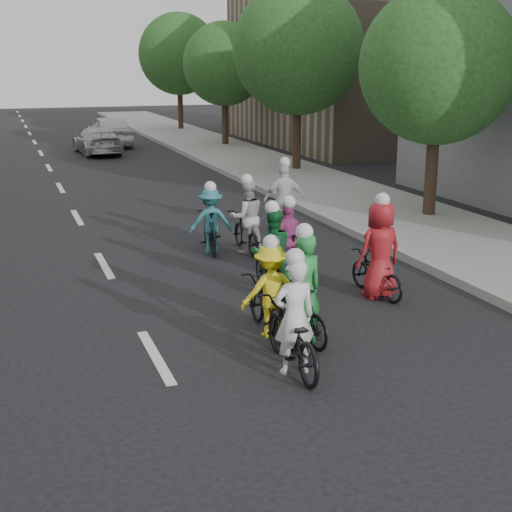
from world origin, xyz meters
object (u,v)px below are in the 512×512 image
follow_car_trail (109,131)px  cyclist_5 (302,302)px  cyclist_6 (246,225)px  cyclist_4 (378,260)px  cyclist_7 (210,225)px  cyclist_2 (270,299)px  cyclist_1 (271,260)px  cyclist_0 (292,331)px  follow_car_lead (97,141)px  cyclist_3 (287,247)px  cyclist_8 (283,208)px

follow_car_trail → cyclist_5: bearing=84.6°
follow_car_trail → cyclist_6: bearing=86.5°
cyclist_5 → follow_car_trail: (1.29, 27.09, 0.12)m
cyclist_4 → cyclist_7: (-1.94, 3.92, -0.06)m
cyclist_2 → cyclist_1: bearing=-112.2°
cyclist_2 → follow_car_trail: size_ratio=0.37×
cyclist_1 → cyclist_2: cyclist_1 is taller
cyclist_0 → cyclist_5: bearing=-118.9°
cyclist_5 → follow_car_lead: bearing=-99.6°
cyclist_1 → follow_car_trail: (0.90, 24.83, 0.11)m
cyclist_5 → cyclist_7: cyclist_5 is taller
cyclist_3 → cyclist_8: (1.26, 3.31, 0.07)m
cyclist_2 → cyclist_4: size_ratio=0.88×
cyclist_0 → cyclist_1: 3.28m
cyclist_4 → cyclist_1: bearing=-28.6°
follow_car_trail → follow_car_lead: bearing=69.5°
cyclist_4 → follow_car_trail: 25.58m
cyclist_0 → cyclist_5: 1.03m
cyclist_7 → follow_car_lead: bearing=-82.7°
cyclist_3 → cyclist_5: 3.36m
cyclist_3 → cyclist_2: bearing=50.7°
cyclist_4 → cyclist_5: bearing=29.8°
cyclist_1 → follow_car_trail: 24.84m
cyclist_0 → cyclist_4: (2.66, 2.41, 0.11)m
cyclist_7 → cyclist_2: bearing=91.6°
cyclist_0 → cyclist_1: cyclist_0 is taller
cyclist_0 → cyclist_3: cyclist_0 is taller
cyclist_8 → cyclist_6: bearing=47.8°
cyclist_1 → cyclist_4: 1.90m
cyclist_7 → cyclist_8: bearing=-146.4°
cyclist_8 → cyclist_0: bearing=74.6°
cyclist_6 → follow_car_lead: 18.72m
cyclist_5 → cyclist_6: cyclist_5 is taller
follow_car_lead → follow_car_trail: bearing=-111.5°
cyclist_7 → follow_car_trail: cyclist_7 is taller
cyclist_5 → cyclist_7: (0.19, 5.44, -0.02)m
cyclist_6 → cyclist_7: cyclist_6 is taller
cyclist_8 → follow_car_trail: 20.63m
cyclist_8 → follow_car_lead: cyclist_8 is taller
cyclist_2 → cyclist_7: cyclist_7 is taller
cyclist_6 → follow_car_trail: cyclist_6 is taller
cyclist_5 → cyclist_6: bearing=-109.2°
cyclist_0 → cyclist_8: bearing=-109.5°
cyclist_4 → cyclist_5: 2.63m
cyclist_6 → cyclist_0: bearing=77.9°
cyclist_3 → cyclist_7: cyclist_3 is taller
cyclist_6 → cyclist_8: size_ratio=0.92×
follow_car_lead → cyclist_3: bearing=88.6°
cyclist_7 → cyclist_5: bearing=95.5°
cyclist_4 → cyclist_8: size_ratio=1.00×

